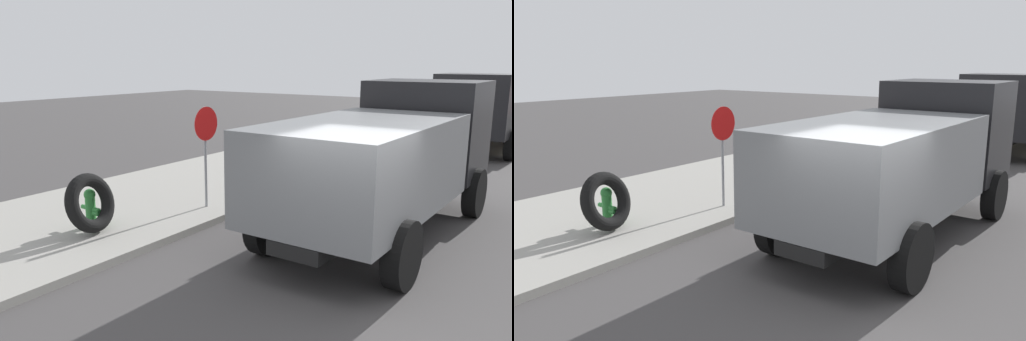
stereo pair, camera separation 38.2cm
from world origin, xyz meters
The scene contains 7 objects.
ground_plane centered at (0.00, 0.00, 0.00)m, with size 80.00×80.00×0.00m, color #423F3F.
sidewalk_curb centered at (0.00, 6.50, 0.07)m, with size 36.00×5.00×0.15m, color #99968E.
fire_hydrant centered at (-0.36, 5.70, 0.57)m, with size 0.23×0.52×0.79m.
loose_tire centered at (-0.59, 5.39, 0.75)m, with size 1.18×1.18×0.26m, color black.
stop_sign centered at (2.10, 4.73, 1.75)m, with size 0.76×0.08×2.30m.
dump_truck_gray centered at (3.25, 0.90, 1.61)m, with size 7.03×2.86×3.00m.
dump_truck_yellow centered at (15.16, 1.28, 1.61)m, with size 7.05×2.93×3.00m.
Camera 2 is at (-6.29, -2.99, 3.44)m, focal length 35.67 mm.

